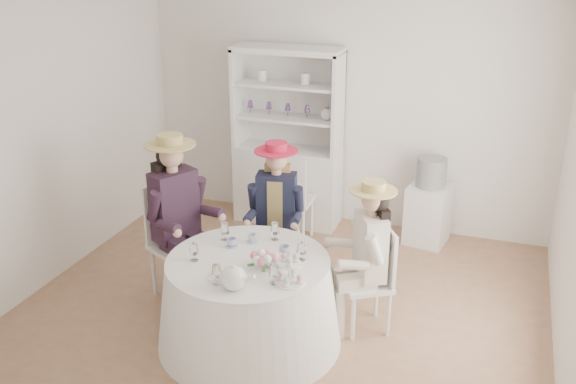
% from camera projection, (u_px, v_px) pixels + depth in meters
% --- Properties ---
extents(ground, '(4.50, 4.50, 0.00)m').
position_uv_depth(ground, '(284.00, 305.00, 5.73)').
color(ground, '#8C6246').
rests_on(ground, ground).
extents(wall_back, '(4.50, 0.00, 4.50)m').
position_uv_depth(wall_back, '(346.00, 105.00, 6.98)').
color(wall_back, white).
rests_on(wall_back, ground).
extents(wall_front, '(4.50, 0.00, 4.50)m').
position_uv_depth(wall_front, '(160.00, 277.00, 3.48)').
color(wall_front, white).
rests_on(wall_front, ground).
extents(wall_left, '(0.00, 4.50, 4.50)m').
position_uv_depth(wall_left, '(55.00, 136.00, 5.92)').
color(wall_left, white).
rests_on(wall_left, ground).
extents(tea_table, '(1.48, 1.48, 0.74)m').
position_uv_depth(tea_table, '(249.00, 301.00, 5.10)').
color(tea_table, white).
rests_on(tea_table, ground).
extents(hutch, '(1.33, 0.84, 1.99)m').
position_uv_depth(hutch, '(288.00, 162.00, 7.20)').
color(hutch, silver).
rests_on(hutch, ground).
extents(side_table, '(0.47, 0.47, 0.64)m').
position_uv_depth(side_table, '(428.00, 214.00, 6.80)').
color(side_table, silver).
rests_on(side_table, ground).
extents(hatbox, '(0.32, 0.32, 0.31)m').
position_uv_depth(hatbox, '(431.00, 172.00, 6.62)').
color(hatbox, black).
rests_on(hatbox, side_table).
extents(guest_left, '(0.65, 0.59, 1.53)m').
position_uv_depth(guest_left, '(177.00, 209.00, 5.57)').
color(guest_left, silver).
rests_on(guest_left, ground).
extents(guest_mid, '(0.52, 0.55, 1.38)m').
position_uv_depth(guest_mid, '(276.00, 206.00, 5.82)').
color(guest_mid, silver).
rests_on(guest_mid, ground).
extents(guest_right, '(0.56, 0.52, 1.32)m').
position_uv_depth(guest_right, '(368.00, 249.00, 5.13)').
color(guest_right, silver).
rests_on(guest_right, ground).
extents(spare_chair, '(0.42, 0.42, 0.99)m').
position_uv_depth(spare_chair, '(291.00, 197.00, 6.70)').
color(spare_chair, silver).
rests_on(spare_chair, ground).
extents(teacup_a, '(0.10, 0.10, 0.07)m').
position_uv_depth(teacup_a, '(232.00, 243.00, 5.16)').
color(teacup_a, white).
rests_on(teacup_a, tea_table).
extents(teacup_b, '(0.09, 0.09, 0.07)m').
position_uv_depth(teacup_b, '(252.00, 239.00, 5.23)').
color(teacup_b, white).
rests_on(teacup_b, tea_table).
extents(teacup_c, '(0.09, 0.09, 0.07)m').
position_uv_depth(teacup_c, '(285.00, 251.00, 5.03)').
color(teacup_c, white).
rests_on(teacup_c, tea_table).
extents(flower_bowl, '(0.26, 0.26, 0.05)m').
position_uv_depth(flower_bowl, '(275.00, 262.00, 4.88)').
color(flower_bowl, white).
rests_on(flower_bowl, tea_table).
extents(flower_arrangement, '(0.18, 0.18, 0.07)m').
position_uv_depth(flower_arrangement, '(264.00, 258.00, 4.80)').
color(flower_arrangement, pink).
rests_on(flower_arrangement, tea_table).
extents(table_teapot, '(0.26, 0.19, 0.20)m').
position_uv_depth(table_teapot, '(234.00, 278.00, 4.53)').
color(table_teapot, white).
rests_on(table_teapot, tea_table).
extents(sandwich_plate, '(0.25, 0.25, 0.06)m').
position_uv_depth(sandwich_plate, '(224.00, 275.00, 4.71)').
color(sandwich_plate, white).
rests_on(sandwich_plate, tea_table).
extents(cupcake_stand, '(0.23, 0.23, 0.21)m').
position_uv_depth(cupcake_stand, '(290.00, 273.00, 4.61)').
color(cupcake_stand, white).
rests_on(cupcake_stand, tea_table).
extents(stemware_set, '(0.86, 0.90, 0.15)m').
position_uv_depth(stemware_set, '(248.00, 251.00, 4.93)').
color(stemware_set, white).
rests_on(stemware_set, tea_table).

